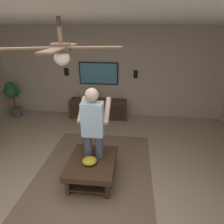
# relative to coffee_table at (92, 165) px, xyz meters

# --- Properties ---
(ground_plane) EXTENTS (8.65, 8.65, 0.00)m
(ground_plane) POSITION_rel_coffee_table_xyz_m (-0.55, 0.06, -0.30)
(ground_plane) COLOR tan
(wall_back_tv) EXTENTS (0.10, 6.86, 2.61)m
(wall_back_tv) POSITION_rel_coffee_table_xyz_m (3.10, 0.06, 1.01)
(wall_back_tv) COLOR #BCA893
(wall_back_tv) RESTS_ON ground
(ceiling_slab) EXTENTS (7.41, 6.86, 0.10)m
(ceiling_slab) POSITION_rel_coffee_table_xyz_m (-0.55, 0.06, 2.37)
(ceiling_slab) COLOR white
(area_rug) EXTENTS (2.82, 2.11, 0.01)m
(area_rug) POSITION_rel_coffee_table_xyz_m (0.20, 0.00, -0.29)
(area_rug) COLOR #7A604C
(area_rug) RESTS_ON ground
(coffee_table) EXTENTS (1.00, 0.80, 0.40)m
(coffee_table) POSITION_rel_coffee_table_xyz_m (0.00, 0.00, 0.00)
(coffee_table) COLOR #422B1C
(coffee_table) RESTS_ON ground
(media_console) EXTENTS (0.45, 1.70, 0.55)m
(media_console) POSITION_rel_coffee_table_xyz_m (2.77, 0.38, -0.02)
(media_console) COLOR #422B1C
(media_console) RESTS_ON ground
(tv) EXTENTS (0.05, 1.15, 0.65)m
(tv) POSITION_rel_coffee_table_xyz_m (3.01, 0.38, 1.00)
(tv) COLOR black
(person_standing) EXTENTS (0.53, 0.53, 1.64)m
(person_standing) POSITION_rel_coffee_table_xyz_m (0.15, -0.01, 0.64)
(person_standing) COLOR #4C5166
(person_standing) RESTS_ON ground
(potted_plant_tall) EXTENTS (0.46, 0.38, 1.11)m
(potted_plant_tall) POSITION_rel_coffee_table_xyz_m (2.53, 2.91, 0.44)
(potted_plant_tall) COLOR #4C4C51
(potted_plant_tall) RESTS_ON ground
(bowl) EXTENTS (0.24, 0.24, 0.11)m
(bowl) POSITION_rel_coffee_table_xyz_m (-0.10, 0.02, 0.16)
(bowl) COLOR gold
(bowl) RESTS_ON coffee_table
(remote_white) EXTENTS (0.15, 0.05, 0.02)m
(remote_white) POSITION_rel_coffee_table_xyz_m (0.17, -0.08, 0.12)
(remote_white) COLOR white
(remote_white) RESTS_ON coffee_table
(remote_black) EXTENTS (0.15, 0.11, 0.02)m
(remote_black) POSITION_rel_coffee_table_xyz_m (0.31, 0.20, 0.12)
(remote_black) COLOR black
(remote_black) RESTS_ON coffee_table
(vase_round) EXTENTS (0.22, 0.22, 0.22)m
(vase_round) POSITION_rel_coffee_table_xyz_m (2.75, 0.50, 0.36)
(vase_round) COLOR red
(vase_round) RESTS_ON media_console
(wall_speaker_left) EXTENTS (0.06, 0.12, 0.22)m
(wall_speaker_left) POSITION_rel_coffee_table_xyz_m (3.02, -0.70, 1.00)
(wall_speaker_left) COLOR black
(wall_speaker_right) EXTENTS (0.06, 0.12, 0.22)m
(wall_speaker_right) POSITION_rel_coffee_table_xyz_m (3.02, 1.37, 1.03)
(wall_speaker_right) COLOR black
(ceiling_fan) EXTENTS (1.21, 1.17, 0.46)m
(ceiling_fan) POSITION_rel_coffee_table_xyz_m (-0.85, 0.06, 1.99)
(ceiling_fan) COLOR #4C3828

